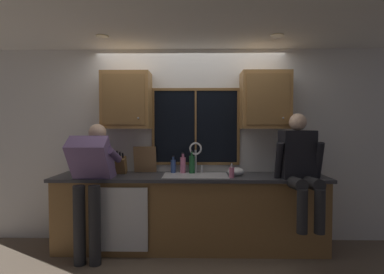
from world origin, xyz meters
The scene contains 25 objects.
back_wall centered at (0.00, 0.06, 1.27)m, with size 5.68×0.12×2.55m, color silver.
ceiling_downlight_left centered at (-0.98, -0.60, 2.54)m, with size 0.14×0.14×0.01m, color #FFEAB2.
ceiling_downlight_right centered at (0.98, -0.60, 2.54)m, with size 0.14×0.14×0.01m, color #FFEAB2.
window_glass centered at (0.07, -0.01, 1.52)m, with size 1.10×0.02×0.95m, color black.
window_frame_top centered at (0.07, -0.02, 2.02)m, with size 1.17×0.02×0.04m, color brown.
window_frame_bottom centered at (0.07, -0.02, 1.03)m, with size 1.17×0.02×0.04m, color brown.
window_frame_left centered at (-0.50, -0.02, 1.52)m, with size 0.04×0.02×0.95m, color brown.
window_frame_right centered at (0.64, -0.02, 1.52)m, with size 0.04×0.02×0.95m, color brown.
window_mullion_center centered at (0.07, -0.02, 1.52)m, with size 0.02×0.02×0.95m, color brown.
lower_cabinet_run centered at (0.00, -0.29, 0.44)m, with size 3.28×0.58×0.88m, color olive.
countertop centered at (0.00, -0.31, 0.90)m, with size 3.34×0.62×0.04m, color #38383D.
dishwasher_front centered at (-0.78, -0.61, 0.46)m, with size 0.60×0.02×0.74m, color white.
upper_cabinet_left centered at (-0.81, -0.17, 1.86)m, with size 0.61×0.36×0.72m.
upper_cabinet_right centered at (0.95, -0.17, 1.86)m, with size 0.61×0.36×0.72m.
sink centered at (0.07, -0.30, 0.82)m, with size 0.80×0.46×0.21m.
faucet centered at (0.08, -0.12, 1.17)m, with size 0.18×0.09×0.40m.
person_standing centered at (-1.12, -0.61, 0.96)m, with size 0.53×0.69×1.56m.
person_sitting_on_counter centered at (1.27, -0.57, 1.10)m, with size 0.54×0.62×1.26m.
knife_block centered at (-0.89, -0.20, 1.03)m, with size 0.12×0.18×0.32m.
cutting_board centered at (-0.60, -0.09, 1.09)m, with size 0.29×0.02×0.35m, color #997047.
mixing_bowl centered at (0.57, -0.29, 0.97)m, with size 0.21×0.21×0.10m, color silver.
soap_dispenser centered at (0.50, -0.47, 0.99)m, with size 0.06×0.07×0.17m.
bottle_green_glass centered at (0.02, -0.14, 1.04)m, with size 0.08×0.08×0.29m.
bottle_tall_clear centered at (-0.22, -0.11, 1.01)m, with size 0.06×0.06×0.22m.
bottle_amber_small centered at (-0.10, -0.12, 1.03)m, with size 0.07×0.07×0.27m.
Camera 1 is at (0.09, -3.96, 1.53)m, focal length 27.72 mm.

